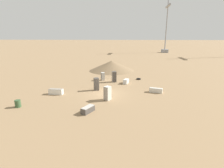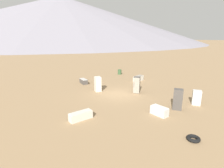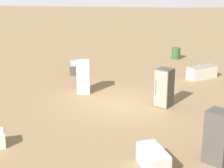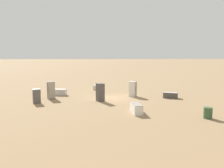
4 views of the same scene
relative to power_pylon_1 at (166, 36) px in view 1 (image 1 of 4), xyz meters
The scene contains 13 objects.
ground_plane 74.30m from the power_pylon_1, 164.18° to the left, with size 1000.00×1000.00×0.00m, color #937551.
dirt_mound 58.20m from the power_pylon_1, 158.34° to the left, with size 10.63×10.63×2.35m.
power_pylon_1 is the anchor object (origin of this frame).
discarded_fridge_0 73.32m from the power_pylon_1, 162.68° to the left, with size 0.92×0.93×1.88m.
discarded_fridge_1 76.54m from the power_pylon_1, 165.18° to the left, with size 1.02×0.98×1.77m.
discarded_fridge_2 67.69m from the power_pylon_1, 163.04° to the left, with size 0.94×0.92×1.87m.
discarded_fridge_3 71.43m from the power_pylon_1, 169.43° to the left, with size 1.08×1.93×0.65m.
discarded_fridge_4 67.34m from the power_pylon_1, 160.96° to the left, with size 0.90×0.83×1.42m.
discarded_fridge_5 80.81m from the power_pylon_1, 164.85° to the left, with size 1.73×1.28×0.64m.
discarded_fridge_6 77.47m from the power_pylon_1, 159.54° to the left, with size 0.73×1.96×0.77m.
discarded_fridge_7 67.93m from the power_pylon_1, 164.99° to the left, with size 1.55×1.02×0.74m.
scrap_tire 64.38m from the power_pylon_1, 166.21° to the left, with size 0.84×0.84×0.23m.
rusty_barrel 82.88m from the power_pylon_1, 159.23° to the left, with size 0.64×0.64×0.83m.
Camera 1 is at (-23.26, -3.62, 7.69)m, focal length 28.00 mm.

